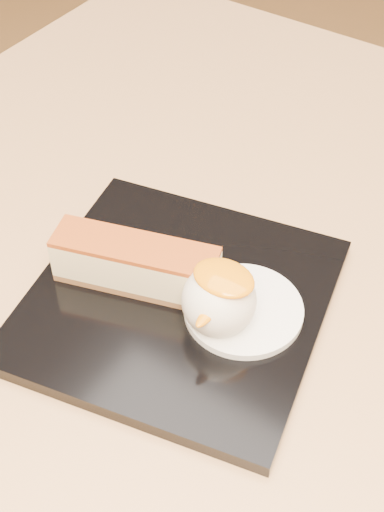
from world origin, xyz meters
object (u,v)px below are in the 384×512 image
Objects in this scene: cheesecake at (136,264)px; ice_cream_scoop at (219,300)px; table at (225,376)px; dessert_plate at (178,302)px.

cheesecake is 2.41× the size of ice_cream_scoop.
ice_cream_scoop is (0.03, -0.07, 0.19)m from table.
cheesecake reaches higher than table.
dessert_plate is 0.05m from ice_cream_scoop.
table is 14.67× the size of ice_cream_scoop.
ice_cream_scoop is (0.04, -0.01, 0.03)m from dessert_plate.
cheesecake is at bearing 180.00° from ice_cream_scoop.
dessert_plate reaches higher than table.
table is 0.21m from ice_cream_scoop.
ice_cream_scoop is at bearing -7.13° from dessert_plate.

